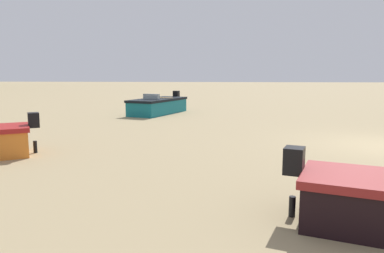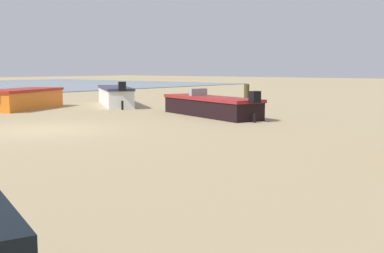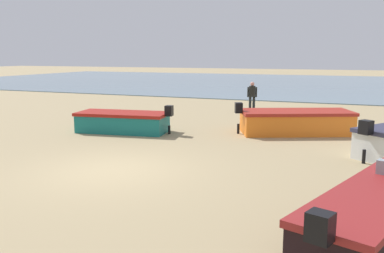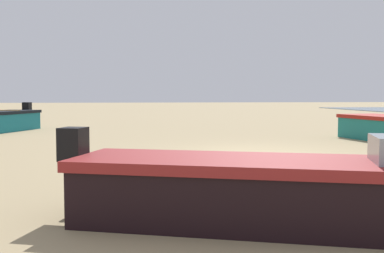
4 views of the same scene
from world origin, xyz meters
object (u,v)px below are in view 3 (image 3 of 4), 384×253
at_px(boat_teal_1, 123,122).
at_px(boat_black_6, 381,207).
at_px(boat_orange_5, 295,122).
at_px(beach_walker_foreground, 252,94).

distance_m(boat_teal_1, boat_black_6, 11.14).
height_order(boat_teal_1, boat_black_6, boat_teal_1).
bearing_deg(boat_orange_5, boat_teal_1, -94.29).
distance_m(boat_teal_1, beach_walker_foreground, 8.48).
bearing_deg(boat_orange_5, boat_black_6, -6.17).
height_order(boat_black_6, beach_walker_foreground, beach_walker_foreground).
distance_m(boat_orange_5, beach_walker_foreground, 6.32).
bearing_deg(beach_walker_foreground, boat_teal_1, -133.29).
xyz_separation_m(boat_teal_1, beach_walker_foreground, (-3.37, -7.76, 0.54)).
height_order(boat_orange_5, beach_walker_foreground, beach_walker_foreground).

